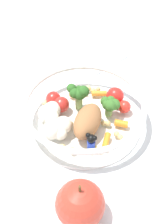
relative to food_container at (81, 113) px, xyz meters
name	(u,v)px	position (x,y,z in m)	size (l,w,h in m)	color
ground_plane	(80,118)	(-0.01, -0.01, -0.03)	(2.40, 2.40, 0.00)	white
food_container	(81,113)	(0.00, 0.00, 0.00)	(0.22, 0.22, 0.07)	white
loose_apple	(80,204)	(0.10, 0.15, 0.01)	(0.07, 0.07, 0.08)	#BC3828
folded_napkin	(95,56)	(-0.14, -0.15, -0.03)	(0.11, 0.10, 0.01)	white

